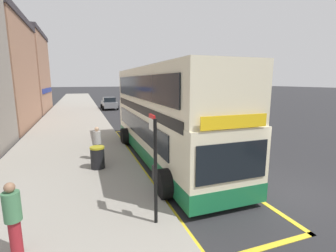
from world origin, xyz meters
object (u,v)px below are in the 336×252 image
object	(u,v)px
parked_car_grey_kerbside	(109,103)
pedestrian_further_back	(13,216)
parked_car_white_ahead	(180,107)
pedestrian_waiting_near_sign	(97,142)
litter_bin	(98,157)
parked_car_white_across	(147,98)
bus_stop_sign	(155,161)
double_decker_bus	(164,117)

from	to	relation	value
parked_car_grey_kerbside	pedestrian_further_back	world-z (taller)	pedestrian_further_back
parked_car_white_ahead	pedestrian_waiting_near_sign	distance (m)	17.60
pedestrian_further_back	pedestrian_waiting_near_sign	bearing A→B (deg)	70.85
litter_bin	pedestrian_further_back	bearing A→B (deg)	-112.49
parked_car_grey_kerbside	pedestrian_waiting_near_sign	bearing A→B (deg)	81.05
parked_car_grey_kerbside	litter_bin	distance (m)	23.61
parked_car_white_across	parked_car_grey_kerbside	size ratio (longest dim) A/B	1.00
bus_stop_sign	parked_car_white_across	xyz separation A→B (m)	(9.52, 36.44, -0.98)
double_decker_bus	litter_bin	distance (m)	3.68
double_decker_bus	litter_bin	bearing A→B (deg)	-165.54
double_decker_bus	parked_car_grey_kerbside	xyz separation A→B (m)	(-0.17, 22.56, -1.27)
pedestrian_waiting_near_sign	litter_bin	world-z (taller)	pedestrian_waiting_near_sign
pedestrian_waiting_near_sign	litter_bin	size ratio (longest dim) A/B	1.66
pedestrian_waiting_near_sign	pedestrian_further_back	distance (m)	6.36
double_decker_bus	parked_car_white_ahead	size ratio (longest dim) A/B	2.73
bus_stop_sign	parked_car_grey_kerbside	bearing A→B (deg)	85.97
bus_stop_sign	double_decker_bus	bearing A→B (deg)	68.54
parked_car_white_across	litter_bin	size ratio (longest dim) A/B	4.49
parked_car_white_ahead	pedestrian_further_back	bearing A→B (deg)	59.02
parked_car_grey_kerbside	litter_bin	bearing A→B (deg)	81.21
litter_bin	double_decker_bus	bearing A→B (deg)	14.46
parked_car_white_across	litter_bin	distance (m)	33.57
bus_stop_sign	pedestrian_further_back	distance (m)	3.23
bus_stop_sign	litter_bin	size ratio (longest dim) A/B	3.00
litter_bin	parked_car_white_across	bearing A→B (deg)	71.49
parked_car_white_ahead	double_decker_bus	bearing A→B (deg)	64.63
parked_car_white_ahead	pedestrian_further_back	distance (m)	23.78
parked_car_grey_kerbside	bus_stop_sign	bearing A→B (deg)	84.75
parked_car_white_ahead	litter_bin	xyz separation A→B (m)	(-10.29, -15.55, -0.19)
bus_stop_sign	pedestrian_waiting_near_sign	size ratio (longest dim) A/B	1.81
double_decker_bus	bus_stop_sign	world-z (taller)	double_decker_bus
pedestrian_waiting_near_sign	pedestrian_further_back	xyz separation A→B (m)	(-2.09, -6.01, 0.04)
parked_car_white_across	parked_car_grey_kerbside	xyz separation A→B (m)	(-7.55, -8.43, 0.00)
bus_stop_sign	litter_bin	world-z (taller)	bus_stop_sign
bus_stop_sign	parked_car_white_across	bearing A→B (deg)	75.35
double_decker_bus	pedestrian_further_back	size ratio (longest dim) A/B	7.06
double_decker_bus	parked_car_grey_kerbside	size ratio (longest dim) A/B	2.73
parked_car_grey_kerbside	parked_car_white_across	bearing A→B (deg)	-133.04
parked_car_grey_kerbside	pedestrian_further_back	bearing A→B (deg)	78.53
pedestrian_further_back	parked_car_white_ahead	bearing A→B (deg)	58.90
bus_stop_sign	parked_car_white_across	distance (m)	37.68
parked_car_white_across	double_decker_bus	bearing A→B (deg)	-105.23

